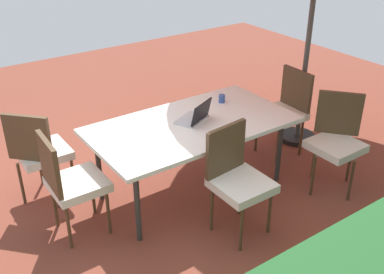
{
  "coord_description": "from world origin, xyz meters",
  "views": [
    {
      "loc": [
        2.28,
        3.25,
        2.7
      ],
      "look_at": [
        0.0,
        0.0,
        0.6
      ],
      "focal_mm": 43.21,
      "sensor_mm": 36.0,
      "label": 1
    }
  ],
  "objects": [
    {
      "name": "chair_northwest",
      "position": [
        -1.22,
        0.76,
        0.55
      ],
      "size": [
        0.59,
        0.58,
        0.98
      ],
      "rotation": [
        0.0,
        0.0,
        2.27
      ],
      "color": "silver",
      "rests_on": "ground_plane"
    },
    {
      "name": "chair_east",
      "position": [
        1.24,
        -0.04,
        0.55
      ],
      "size": [
        0.47,
        0.46,
        0.98
      ],
      "rotation": [
        0.0,
        0.0,
        4.67
      ],
      "color": "silver",
      "rests_on": "ground_plane"
    },
    {
      "name": "ground_plane",
      "position": [
        0.0,
        0.0,
        -0.01
      ],
      "size": [
        10.0,
        10.0,
        0.02
      ],
      "primitive_type": "cube",
      "color": "brown"
    },
    {
      "name": "dining_table",
      "position": [
        0.0,
        0.0,
        0.71
      ],
      "size": [
        1.96,
        1.06,
        0.76
      ],
      "color": "white",
      "rests_on": "ground_plane"
    },
    {
      "name": "chair_southeast",
      "position": [
        1.28,
        -0.7,
        0.55
      ],
      "size": [
        0.59,
        0.59,
        0.98
      ],
      "rotation": [
        0.0,
        0.0,
        5.46
      ],
      "color": "silver",
      "rests_on": "ground_plane"
    },
    {
      "name": "cup",
      "position": [
        -0.54,
        -0.23,
        0.8
      ],
      "size": [
        0.07,
        0.07,
        0.08
      ],
      "primitive_type": "cylinder",
      "color": "#334C99",
      "rests_on": "dining_table"
    },
    {
      "name": "chair_north",
      "position": [
        0.04,
        0.73,
        0.55
      ],
      "size": [
        0.47,
        0.48,
        0.98
      ],
      "rotation": [
        0.0,
        0.0,
        3.25
      ],
      "color": "silver",
      "rests_on": "ground_plane"
    },
    {
      "name": "laptop",
      "position": [
        -0.05,
        -0.02,
        0.8
      ],
      "size": [
        0.39,
        0.36,
        0.21
      ],
      "rotation": [
        0.0,
        0.0,
        0.42
      ],
      "color": "#B7B7BC",
      "rests_on": "dining_table"
    },
    {
      "name": "chair_west",
      "position": [
        -1.32,
        -0.04,
        0.55
      ],
      "size": [
        0.47,
        0.46,
        0.98
      ],
      "rotation": [
        0.0,
        0.0,
        1.54
      ],
      "color": "silver",
      "rests_on": "ground_plane"
    }
  ]
}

